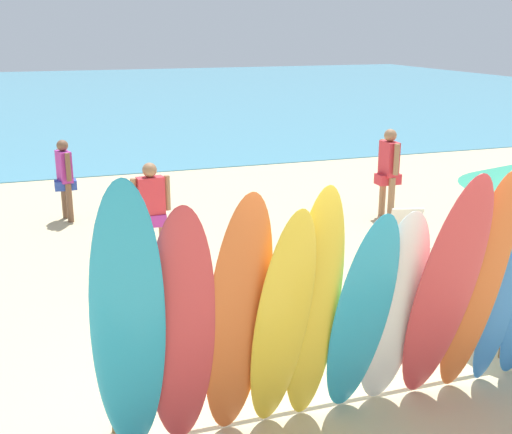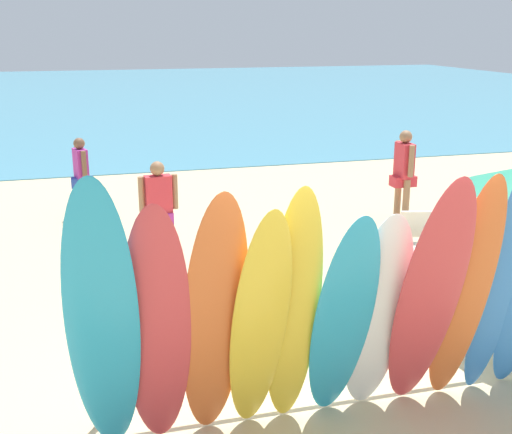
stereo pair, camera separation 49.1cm
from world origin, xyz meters
TOP-DOWN VIEW (x-y plane):
  - ground at (0.00, 14.00)m, footprint 60.00×60.00m
  - ocean_water at (0.00, 30.53)m, footprint 60.00×40.00m
  - surfboard_rack at (0.00, 0.00)m, footprint 4.29×0.07m
  - surfboard_teal_0 at (-2.00, -0.65)m, footprint 0.63×0.85m
  - surfboard_red_1 at (-1.58, -0.58)m, footprint 0.59×0.69m
  - surfboard_orange_2 at (-1.11, -0.57)m, footprint 0.60×0.73m
  - surfboard_yellow_3 at (-0.74, -0.59)m, footprint 0.54×0.78m
  - surfboard_yellow_4 at (-0.43, -0.54)m, footprint 0.50×0.65m
  - surfboard_teal_5 at (0.02, -0.56)m, footprint 0.61×0.69m
  - surfboard_white_6 at (0.37, -0.51)m, footprint 0.60×0.59m
  - surfboard_red_7 at (0.77, -0.68)m, footprint 0.64×0.92m
  - surfboard_orange_8 at (1.16, -0.63)m, footprint 0.54×0.79m
  - beachgoer_by_water at (-2.08, 6.99)m, footprint 0.39×0.56m
  - beachgoer_midbeach at (3.63, 5.21)m, footprint 0.44×0.64m
  - beachgoer_photographing at (-0.99, 4.16)m, footprint 0.59×0.25m
  - beach_chair_blue at (3.73, 2.50)m, footprint 0.58×0.72m
  - beach_chair_striped at (2.79, 3.11)m, footprint 0.67×0.83m

SIDE VIEW (x-z plane):
  - ground at x=0.00m, z-range 0.00..0.00m
  - ocean_water at x=0.00m, z-range 0.00..0.02m
  - beach_chair_striped at x=2.79m, z-range 0.02..0.83m
  - beach_chair_blue at x=3.73m, z-range 0.02..0.85m
  - surfboard_rack at x=0.00m, z-range 0.25..1.02m
  - beachgoer_by_water at x=-2.08m, z-range 0.12..1.63m
  - beachgoer_photographing at x=-0.99m, z-range 0.12..1.69m
  - beachgoer_midbeach at x=3.63m, z-range 0.13..1.81m
  - surfboard_white_6 at x=0.37m, z-range 0.00..2.05m
  - surfboard_teal_5 at x=0.02m, z-range 0.00..2.08m
  - surfboard_yellow_3 at x=-0.74m, z-range 0.00..2.21m
  - surfboard_red_1 at x=-1.58m, z-range 0.00..2.30m
  - surfboard_yellow_4 at x=-0.43m, z-range 0.00..2.34m
  - surfboard_orange_2 at x=-1.11m, z-range 0.00..2.36m
  - surfboard_orange_8 at x=1.16m, z-range 0.00..2.38m
  - surfboard_red_7 at x=0.77m, z-range 0.00..2.41m
  - surfboard_teal_0 at x=-2.00m, z-range 0.00..2.56m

